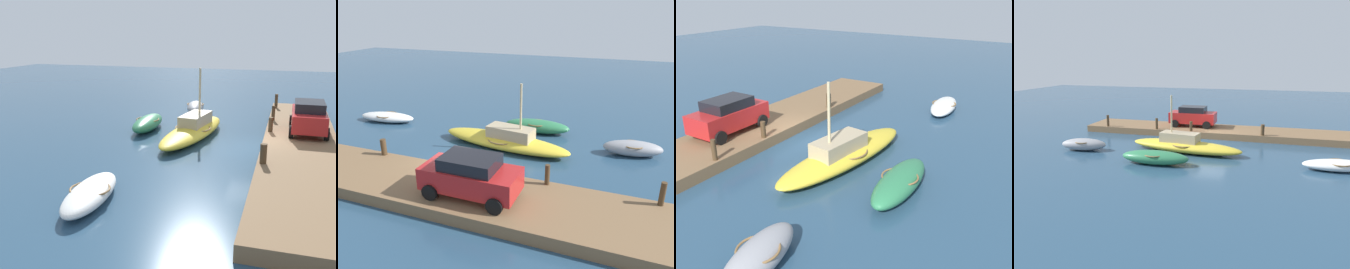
% 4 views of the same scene
% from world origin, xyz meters
% --- Properties ---
extents(ground_plane, '(84.00, 84.00, 0.00)m').
position_xyz_m(ground_plane, '(0.00, 0.00, 0.00)').
color(ground_plane, navy).
extents(dock_platform, '(21.41, 3.59, 0.52)m').
position_xyz_m(dock_platform, '(0.00, -2.21, 0.26)').
color(dock_platform, brown).
rests_on(dock_platform, ground_plane).
extents(rowboat_white, '(4.11, 1.81, 0.63)m').
position_xyz_m(rowboat_white, '(-8.37, 4.88, 0.32)').
color(rowboat_white, white).
rests_on(rowboat_white, ground_plane).
extents(sailboat_yellow, '(7.99, 2.93, 3.79)m').
position_xyz_m(sailboat_yellow, '(1.02, 3.46, 0.47)').
color(sailboat_yellow, gold).
rests_on(sailboat_yellow, ground_plane).
extents(rowboat_grey, '(3.22, 1.61, 0.82)m').
position_xyz_m(rowboat_grey, '(7.79, 4.92, 0.42)').
color(rowboat_grey, '#939399').
rests_on(rowboat_grey, ground_plane).
extents(rowboat_green, '(4.17, 1.44, 0.83)m').
position_xyz_m(rowboat_green, '(2.02, 6.50, 0.42)').
color(rowboat_green, '#2D7A4C').
rests_on(rowboat_green, ground_plane).
extents(mooring_post_west, '(0.28, 0.28, 0.82)m').
position_xyz_m(mooring_post_west, '(-3.92, -0.67, 0.93)').
color(mooring_post_west, '#47331E').
rests_on(mooring_post_west, dock_platform).
extents(mooring_post_mid_west, '(0.23, 0.23, 0.78)m').
position_xyz_m(mooring_post_mid_west, '(1.60, -0.67, 0.91)').
color(mooring_post_mid_west, '#47331E').
rests_on(mooring_post_mid_west, dock_platform).
extents(mooring_post_mid_east, '(0.21, 0.21, 0.90)m').
position_xyz_m(mooring_post_mid_east, '(4.48, -0.67, 0.97)').
color(mooring_post_mid_east, '#47331E').
rests_on(mooring_post_mid_east, dock_platform).
extents(mooring_post_east, '(0.21, 0.21, 0.95)m').
position_xyz_m(mooring_post_east, '(8.85, -0.67, 1.00)').
color(mooring_post_east, '#47331E').
rests_on(mooring_post_east, dock_platform).
extents(parked_car, '(3.82, 1.91, 1.69)m').
position_xyz_m(parked_car, '(1.90, -2.57, 1.40)').
color(parked_car, '#B21E1E').
rests_on(parked_car, dock_platform).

